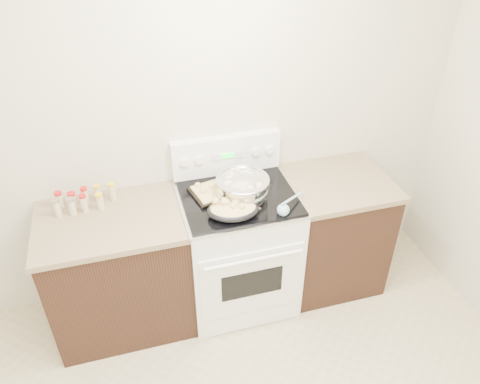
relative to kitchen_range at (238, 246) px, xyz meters
name	(u,v)px	position (x,y,z in m)	size (l,w,h in m)	color
room_shell	(253,268)	(-0.35, -1.42, 1.21)	(4.10, 3.60, 2.75)	beige
counter_left	(120,271)	(-0.83, 0.01, -0.03)	(0.93, 0.67, 0.92)	black
counter_right	(331,231)	(0.73, 0.01, -0.03)	(0.73, 0.67, 0.92)	black
kitchen_range	(238,246)	(0.00, 0.00, 0.00)	(0.78, 0.73, 1.22)	white
mixing_bowl	(243,189)	(0.02, -0.06, 0.53)	(0.41, 0.41, 0.20)	silver
roasting_pan	(233,209)	(-0.09, -0.20, 0.50)	(0.35, 0.26, 0.12)	black
baking_sheet	(219,189)	(-0.11, 0.07, 0.47)	(0.41, 0.33, 0.06)	black
wooden_spoon	(235,208)	(-0.06, -0.15, 0.46)	(0.22, 0.20, 0.04)	tan
blue_ladle	(284,209)	(0.22, -0.27, 0.49)	(0.23, 0.20, 0.10)	#81B9C1
spice_jars	(83,200)	(-0.98, 0.16, 0.49)	(0.39, 0.15, 0.13)	#BFB28C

